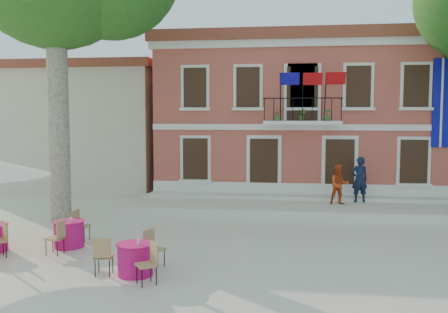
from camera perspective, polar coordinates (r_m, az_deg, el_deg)
ground at (r=15.98m, az=1.88°, el=-9.07°), size 90.00×90.00×0.00m
main_building at (r=25.43m, az=8.72°, el=4.64°), size 13.50×9.59×7.50m
neighbor_west at (r=28.67m, az=-15.02°, el=3.42°), size 9.40×9.40×6.40m
terrace at (r=20.18m, az=8.86°, el=-5.76°), size 14.00×3.40×0.30m
pedestrian_navy at (r=20.87m, az=15.22°, el=-2.55°), size 0.76×0.59×1.84m
pedestrian_orange at (r=20.16m, az=13.04°, el=-3.13°), size 0.85×0.70×1.58m
cafe_table_0 at (r=15.27m, az=-17.30°, el=-8.33°), size 0.90×1.95×0.95m
cafe_table_1 at (r=12.33m, az=-10.12°, el=-11.30°), size 1.73×1.86×0.95m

